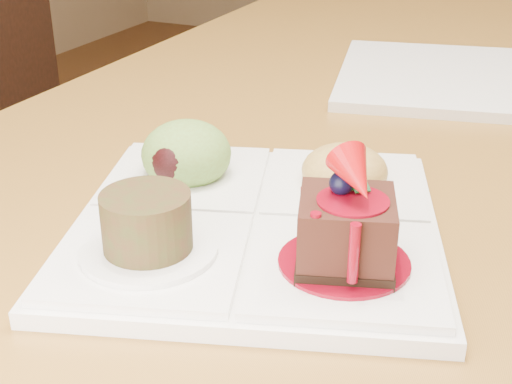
% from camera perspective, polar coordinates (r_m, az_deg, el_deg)
% --- Properties ---
extents(chair_left, '(0.46, 0.46, 0.83)m').
position_cam_1_polar(chair_left, '(1.66, -15.33, 5.98)').
color(chair_left, black).
rests_on(chair_left, ground).
extents(sampler_plate, '(0.33, 0.33, 0.10)m').
position_cam_1_polar(sampler_plate, '(0.52, -0.19, -1.26)').
color(sampler_plate, white).
rests_on(sampler_plate, dining_table).
extents(second_plate, '(0.33, 0.33, 0.01)m').
position_cam_1_polar(second_plate, '(0.91, 15.79, 8.76)').
color(second_plate, white).
rests_on(second_plate, dining_table).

